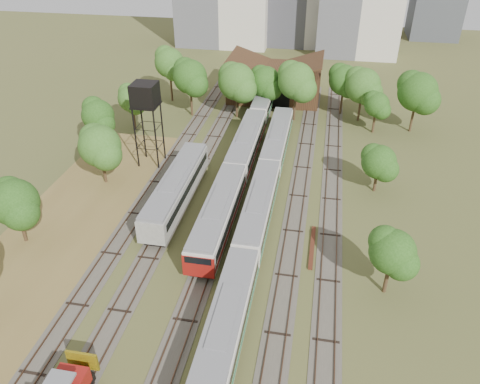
# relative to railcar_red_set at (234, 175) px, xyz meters

# --- Properties ---
(ground) EXTENTS (240.00, 240.00, 0.00)m
(ground) POSITION_rel_railcar_red_set_xyz_m (2.00, -25.11, -2.01)
(ground) COLOR #475123
(ground) RESTS_ON ground
(dry_grass_patch) EXTENTS (14.00, 60.00, 0.04)m
(dry_grass_patch) POSITION_rel_railcar_red_set_xyz_m (-16.00, -17.11, -1.99)
(dry_grass_patch) COLOR brown
(dry_grass_patch) RESTS_ON ground
(tracks) EXTENTS (24.60, 80.00, 0.19)m
(tracks) POSITION_rel_railcar_red_set_xyz_m (1.33, -0.11, -1.97)
(tracks) COLOR #4C473D
(tracks) RESTS_ON ground
(railcar_red_set) EXTENTS (3.07, 34.58, 3.80)m
(railcar_red_set) POSITION_rel_railcar_red_set_xyz_m (0.00, 0.00, 0.00)
(railcar_red_set) COLOR black
(railcar_red_set) RESTS_ON ground
(railcar_green_set) EXTENTS (2.87, 52.08, 3.55)m
(railcar_green_set) POSITION_rel_railcar_red_set_xyz_m (4.00, -6.52, -0.13)
(railcar_green_set) COLOR black
(railcar_green_set) RESTS_ON ground
(railcar_rear) EXTENTS (2.76, 16.08, 3.40)m
(railcar_rear) POSITION_rel_railcar_red_set_xyz_m (0.00, 27.25, -0.21)
(railcar_rear) COLOR black
(railcar_rear) RESTS_ON ground
(old_grey_coach) EXTENTS (3.08, 18.00, 3.81)m
(old_grey_coach) POSITION_rel_railcar_red_set_xyz_m (-6.00, -4.48, 0.07)
(old_grey_coach) COLOR black
(old_grey_coach) RESTS_ON ground
(water_tower) EXTENTS (3.26, 3.26, 11.27)m
(water_tower) POSITION_rel_railcar_red_set_xyz_m (-12.49, 4.82, 7.49)
(water_tower) COLOR black
(water_tower) RESTS_ON ground
(rail_pile_far) EXTENTS (0.44, 7.04, 0.23)m
(rail_pile_far) POSITION_rel_railcar_red_set_xyz_m (10.20, -9.88, -1.89)
(rail_pile_far) COLOR #562818
(rail_pile_far) RESTS_ON ground
(maintenance_shed) EXTENTS (16.45, 11.55, 7.58)m
(maintenance_shed) POSITION_rel_railcar_red_set_xyz_m (1.00, 32.87, 0.90)
(maintenance_shed) COLOR #362113
(maintenance_shed) RESTS_ON ground
(tree_band_left) EXTENTS (8.24, 53.42, 8.39)m
(tree_band_left) POSITION_rel_railcar_red_set_xyz_m (-18.32, -8.27, 3.21)
(tree_band_left) COLOR #382616
(tree_band_left) RESTS_ON ground
(tree_band_far) EXTENTS (46.02, 11.23, 9.51)m
(tree_band_far) POSITION_rel_railcar_red_set_xyz_m (3.83, 24.05, 4.20)
(tree_band_far) COLOR #382616
(tree_band_far) RESTS_ON ground
(tree_band_right) EXTENTS (4.72, 39.66, 6.75)m
(tree_band_right) POSITION_rel_railcar_red_set_xyz_m (17.32, 1.28, 2.38)
(tree_band_right) COLOR #382616
(tree_band_right) RESTS_ON ground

